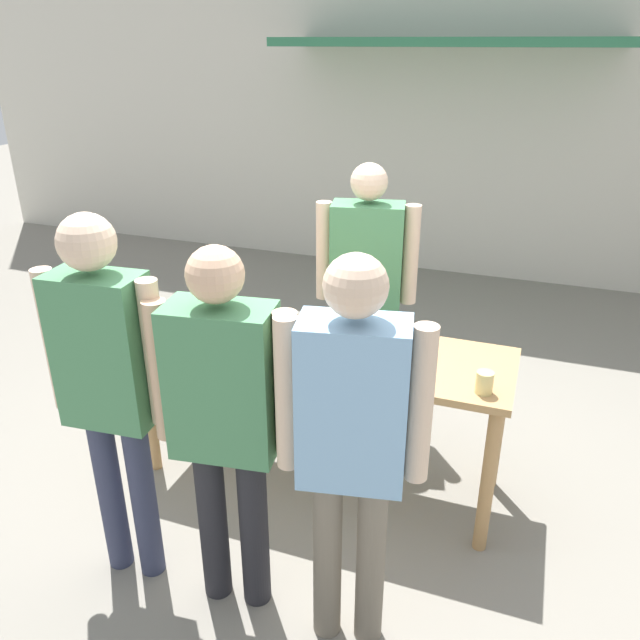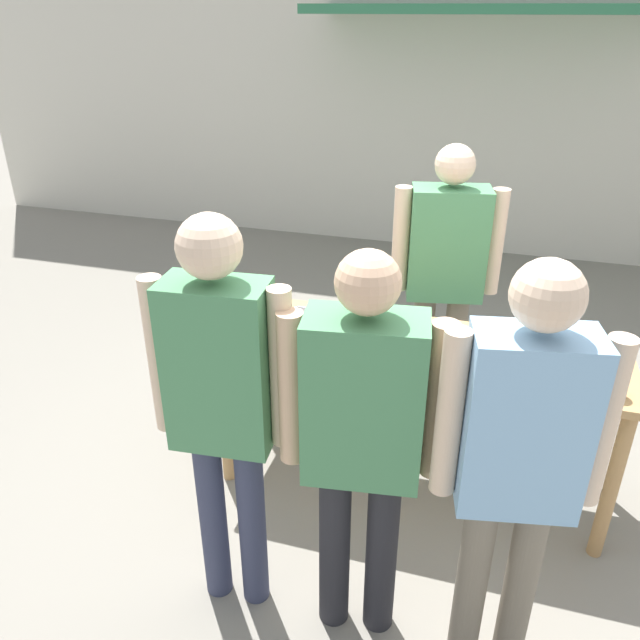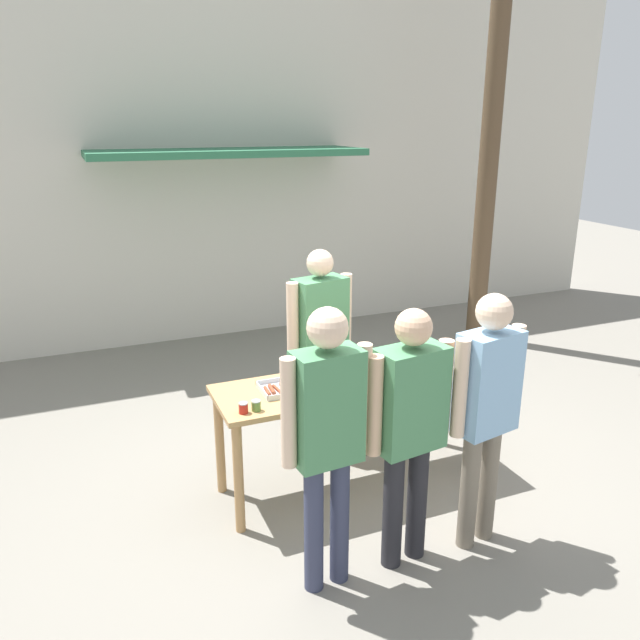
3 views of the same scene
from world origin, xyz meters
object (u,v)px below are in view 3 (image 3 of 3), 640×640
object	(u,v)px
beer_cup	(468,366)
person_customer_holding_hotdog	(327,426)
condiment_jar_ketchup	(256,406)
person_customer_waiting_in_line	(409,418)
condiment_jar_mustard	(243,408)
person_server_behind_table	(320,331)
person_customer_with_cup	(486,400)
food_tray_sausages	(285,388)
food_tray_buns	(387,371)
utility_pole	(493,104)

from	to	relation	value
beer_cup	person_customer_holding_hotdog	world-z (taller)	person_customer_holding_hotdog
condiment_jar_ketchup	person_customer_waiting_in_line	distance (m)	1.06
condiment_jar_mustard	person_server_behind_table	xyz separation A→B (m)	(0.96, 0.96, 0.12)
person_customer_with_cup	person_server_behind_table	bearing A→B (deg)	-86.58
person_server_behind_table	person_customer_holding_hotdog	size ratio (longest dim) A/B	0.97
person_customer_waiting_in_line	condiment_jar_mustard	bearing A→B (deg)	-49.01
person_server_behind_table	person_customer_waiting_in_line	bearing A→B (deg)	-105.15
person_server_behind_table	person_customer_holding_hotdog	distance (m)	1.85
condiment_jar_ketchup	person_customer_with_cup	xyz separation A→B (m)	(1.31, -0.76, 0.14)
condiment_jar_mustard	person_customer_holding_hotdog	size ratio (longest dim) A/B	0.04
food_tray_sausages	condiment_jar_ketchup	bearing A→B (deg)	-140.52
food_tray_buns	condiment_jar_ketchup	world-z (taller)	condiment_jar_ketchup
person_customer_waiting_in_line	utility_pole	xyz separation A→B (m)	(3.07, 3.47, 1.92)
beer_cup	person_server_behind_table	bearing A→B (deg)	131.96
condiment_jar_mustard	person_server_behind_table	size ratio (longest dim) A/B	0.04
food_tray_sausages	utility_pole	distance (m)	4.78
person_customer_holding_hotdog	person_customer_waiting_in_line	distance (m)	0.56
food_tray_sausages	condiment_jar_mustard	xyz separation A→B (m)	(-0.39, -0.25, 0.02)
person_server_behind_table	person_customer_waiting_in_line	size ratio (longest dim) A/B	1.01
food_tray_buns	beer_cup	bearing A→B (deg)	-22.09
food_tray_buns	person_customer_holding_hotdog	bearing A→B (deg)	-133.08
person_customer_holding_hotdog	beer_cup	bearing A→B (deg)	-158.01
condiment_jar_mustard	food_tray_buns	bearing A→B (deg)	11.39
person_customer_holding_hotdog	person_customer_with_cup	bearing A→B (deg)	175.01
condiment_jar_mustard	utility_pole	size ratio (longest dim) A/B	0.01
person_server_behind_table	food_tray_sausages	bearing A→B (deg)	-139.87
condiment_jar_ketchup	person_customer_with_cup	size ratio (longest dim) A/B	0.04
beer_cup	condiment_jar_mustard	bearing A→B (deg)	-179.69
condiment_jar_mustard	condiment_jar_ketchup	xyz separation A→B (m)	(0.09, 0.00, 0.00)
person_customer_holding_hotdog	person_customer_with_cup	world-z (taller)	person_customer_holding_hotdog
condiment_jar_mustard	person_customer_waiting_in_line	distance (m)	1.13
person_server_behind_table	utility_pole	size ratio (longest dim) A/B	0.30
food_tray_buns	person_customer_with_cup	size ratio (longest dim) A/B	0.22
food_tray_buns	person_customer_waiting_in_line	distance (m)	1.07
food_tray_sausages	condiment_jar_ketchup	size ratio (longest dim) A/B	4.88
food_tray_buns	person_customer_with_cup	distance (m)	1.04
person_customer_with_cup	condiment_jar_ketchup	bearing A→B (deg)	-41.16
person_customer_holding_hotdog	utility_pole	size ratio (longest dim) A/B	0.31
food_tray_buns	condiment_jar_mustard	size ratio (longest dim) A/B	5.27
condiment_jar_mustard	person_customer_holding_hotdog	distance (m)	0.83
food_tray_sausages	person_customer_with_cup	size ratio (longest dim) A/B	0.21
person_server_behind_table	utility_pole	world-z (taller)	utility_pole
food_tray_sausages	food_tray_buns	distance (m)	0.84
condiment_jar_ketchup	person_customer_waiting_in_line	world-z (taller)	person_customer_waiting_in_line
person_server_behind_table	condiment_jar_mustard	bearing A→B (deg)	-146.19
condiment_jar_mustard	beer_cup	xyz separation A→B (m)	(1.82, 0.01, 0.02)
person_customer_with_cup	utility_pole	world-z (taller)	utility_pole
food_tray_sausages	person_customer_with_cup	world-z (taller)	person_customer_with_cup
food_tray_sausages	food_tray_buns	bearing A→B (deg)	0.11
person_customer_with_cup	condiment_jar_mustard	bearing A→B (deg)	-39.48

